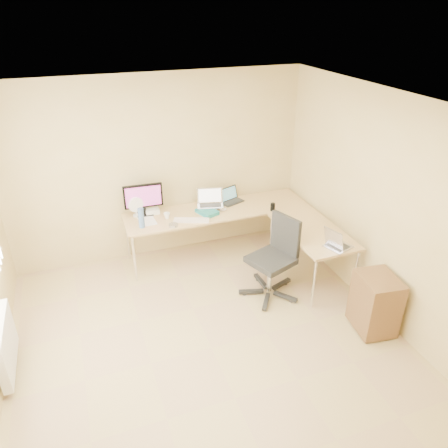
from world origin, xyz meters
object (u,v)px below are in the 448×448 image
object	(u,v)px
laptop_return	(339,239)
cabinet	(375,303)
desk_fan	(136,207)
keyboard	(191,220)
desk_return	(310,254)
laptop_black	(232,196)
mug	(167,216)
office_chair	(271,261)
water_bottle	(141,218)
desk_main	(218,232)
monitor	(144,200)
laptop_center	(210,198)

from	to	relation	value
laptop_return	cabinet	xyz separation A→B (m)	(0.09, -0.69, -0.48)
desk_fan	keyboard	bearing A→B (deg)	-49.19
desk_return	laptop_black	size ratio (longest dim) A/B	3.87
laptop_black	desk_fan	bearing A→B (deg)	157.82
keyboard	cabinet	size ratio (longest dim) A/B	0.70
mug	laptop_return	world-z (taller)	laptop_return
mug	office_chair	size ratio (longest dim) A/B	0.08
keyboard	water_bottle	bearing A→B (deg)	-163.67
water_bottle	desk_main	bearing A→B (deg)	8.14
laptop_black	keyboard	world-z (taller)	laptop_black
mug	office_chair	xyz separation A→B (m)	(1.04, -1.15, -0.27)
laptop_black	office_chair	bearing A→B (deg)	-110.58
laptop_return	office_chair	bearing A→B (deg)	49.11
water_bottle	desk_fan	size ratio (longest dim) A/B	1.02
water_bottle	desk_return	bearing A→B (deg)	-21.91
water_bottle	keyboard	bearing A→B (deg)	-4.42
monitor	desk_fan	xyz separation A→B (m)	(-0.12, 0.00, -0.09)
laptop_return	keyboard	bearing A→B (deg)	31.33
laptop_center	keyboard	distance (m)	0.48
water_bottle	office_chair	size ratio (longest dim) A/B	0.26
laptop_black	desk_fan	size ratio (longest dim) A/B	1.25
desk_main	laptop_center	size ratio (longest dim) A/B	7.19
laptop_return	cabinet	size ratio (longest dim) A/B	0.50
desk_return	desk_fan	size ratio (longest dim) A/B	4.85
desk_return	mug	distance (m)	2.02
laptop_return	desk_return	bearing A→B (deg)	-10.87
laptop_return	office_chair	size ratio (longest dim) A/B	0.32
desk_return	monitor	xyz separation A→B (m)	(-1.98, 1.20, 0.59)
cabinet	laptop_center	bearing A→B (deg)	125.90
desk_main	mug	world-z (taller)	mug
monitor	mug	distance (m)	0.39
laptop_black	mug	xyz separation A→B (m)	(-1.02, -0.19, -0.07)
mug	laptop_black	bearing A→B (deg)	10.64
desk_fan	laptop_black	bearing A→B (deg)	-18.98
laptop_center	mug	xyz separation A→B (m)	(-0.66, -0.08, -0.13)
desk_fan	cabinet	xyz separation A→B (m)	(2.25, -2.38, -0.50)
laptop_black	cabinet	xyz separation A→B (m)	(0.84, -2.35, -0.48)
desk_return	laptop_black	distance (m)	1.44
mug	water_bottle	bearing A→B (deg)	-159.39
desk_return	cabinet	world-z (taller)	desk_return
monitor	cabinet	bearing A→B (deg)	-45.48
laptop_center	cabinet	bearing A→B (deg)	-47.39
monitor	laptop_return	xyz separation A→B (m)	(2.05, -1.69, -0.12)
desk_main	monitor	xyz separation A→B (m)	(-1.01, 0.20, 0.59)
mug	office_chair	distance (m)	1.57
keyboard	desk_fan	distance (m)	0.80
laptop_center	laptop_return	bearing A→B (deg)	-39.83
monitor	laptop_center	size ratio (longest dim) A/B	1.45
desk_main	laptop_black	distance (m)	0.58
laptop_center	office_chair	distance (m)	1.35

